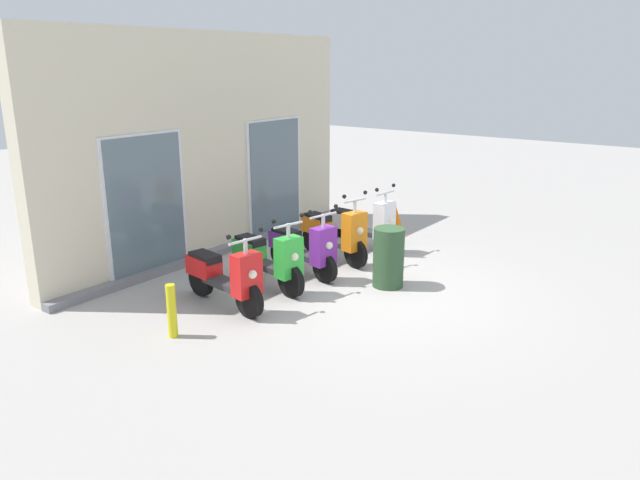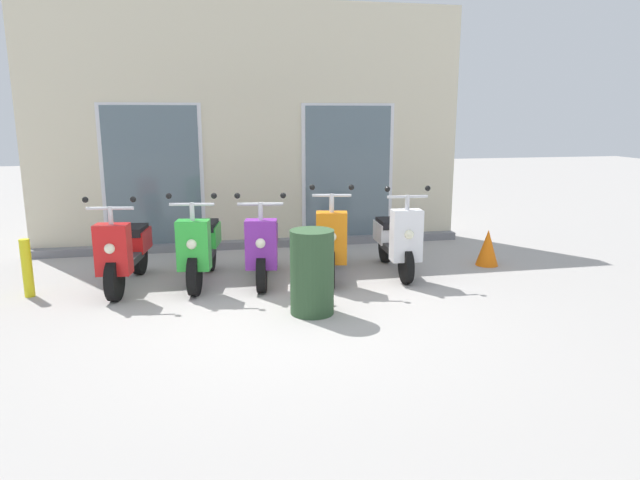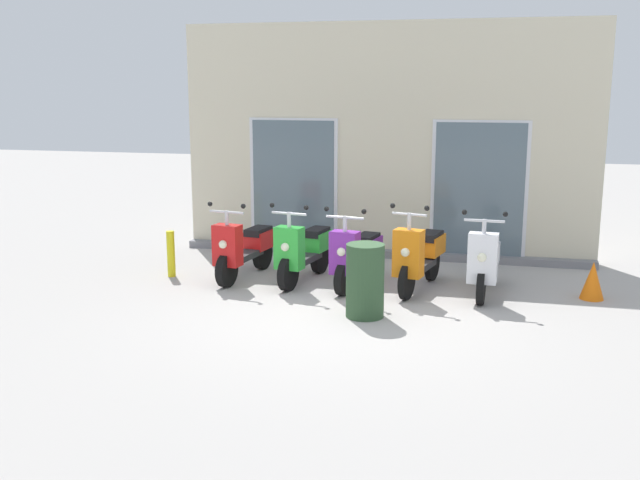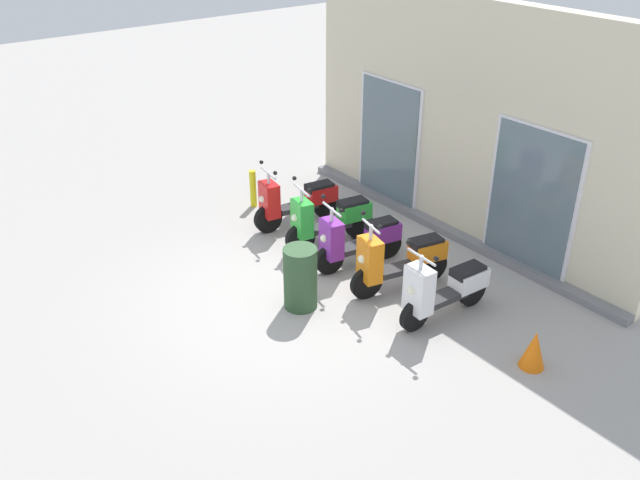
% 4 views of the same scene
% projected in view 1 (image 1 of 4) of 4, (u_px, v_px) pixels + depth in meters
% --- Properties ---
extents(ground_plane, '(40.00, 40.00, 0.00)m').
position_uv_depth(ground_plane, '(372.00, 290.00, 9.25)').
color(ground_plane, '#A8A39E').
extents(storefront_facade, '(6.89, 0.50, 3.86)m').
position_uv_depth(storefront_facade, '(209.00, 150.00, 10.68)').
color(storefront_facade, beige).
rests_on(storefront_facade, ground_plane).
extents(scooter_red, '(0.63, 1.64, 1.22)m').
position_uv_depth(scooter_red, '(224.00, 276.00, 8.52)').
color(scooter_red, black).
rests_on(scooter_red, ground_plane).
extents(scooter_green, '(0.66, 1.60, 1.23)m').
position_uv_depth(scooter_green, '(268.00, 259.00, 9.22)').
color(scooter_green, black).
rests_on(scooter_green, ground_plane).
extents(scooter_purple, '(0.65, 1.52, 1.22)m').
position_uv_depth(scooter_purple, '(303.00, 248.00, 9.80)').
color(scooter_purple, black).
rests_on(scooter_purple, ground_plane).
extents(scooter_orange, '(0.68, 1.59, 1.30)m').
position_uv_depth(scooter_orange, '(335.00, 232.00, 10.48)').
color(scooter_orange, black).
rests_on(scooter_orange, ground_plane).
extents(scooter_white, '(0.59, 1.54, 1.25)m').
position_uv_depth(scooter_white, '(364.00, 224.00, 11.18)').
color(scooter_white, black).
rests_on(scooter_white, ground_plane).
extents(trash_bin, '(0.48, 0.48, 0.93)m').
position_uv_depth(trash_bin, '(389.00, 257.00, 9.30)').
color(trash_bin, '#2D4C2D').
rests_on(trash_bin, ground_plane).
extents(curb_bollard, '(0.12, 0.12, 0.70)m').
position_uv_depth(curb_bollard, '(172.00, 311.00, 7.59)').
color(curb_bollard, yellow).
rests_on(curb_bollard, ground_plane).
extents(traffic_cone, '(0.32, 0.32, 0.52)m').
position_uv_depth(traffic_cone, '(396.00, 219.00, 12.41)').
color(traffic_cone, orange).
rests_on(traffic_cone, ground_plane).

